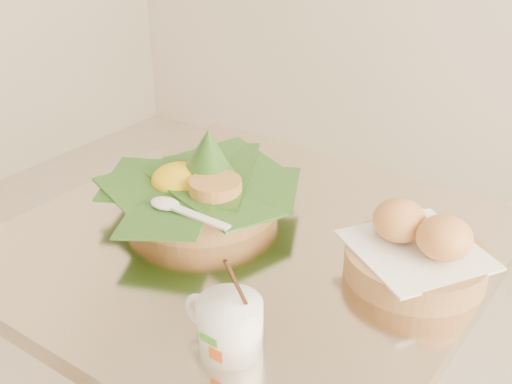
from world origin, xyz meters
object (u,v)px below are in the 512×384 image
Objects in this scene: rice_basket at (201,185)px; bread_basket at (417,252)px; cafe_table at (250,347)px; coffee_mug at (228,324)px.

rice_basket is 0.37m from bread_basket.
cafe_table is 3.23× the size of bread_basket.
rice_basket reaches higher than bread_basket.
rice_basket is 2.36× the size of coffee_mug.
coffee_mug is at bearing -44.99° from rice_basket.
rice_basket is at bearing 166.09° from cafe_table.
rice_basket is 1.38× the size of bread_basket.
rice_basket is at bearing -176.16° from bread_basket.
bread_basket is at bearing 3.84° from rice_basket.
rice_basket reaches higher than coffee_mug.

